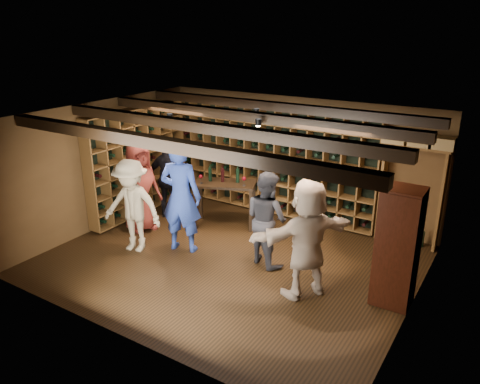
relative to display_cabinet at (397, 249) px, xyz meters
The scene contains 13 objects.
ground 2.85m from the display_cabinet, behind, with size 6.00×6.00×0.00m, color black.
room_shell 3.14m from the display_cabinet, behind, with size 6.00×6.00×6.00m.
wine_rack_back 3.89m from the display_cabinet, 146.67° to the left, with size 4.65×0.30×2.20m.
wine_rack_left 5.59m from the display_cabinet, behind, with size 0.30×2.65×2.20m.
crate_shelf 2.26m from the display_cabinet, 98.20° to the left, with size 1.20×0.32×2.07m.
display_cabinet is the anchor object (origin of this frame).
man_blue_shirt 3.69m from the display_cabinet, behind, with size 0.74×0.49×2.03m, color navy.
man_grey_suit 2.17m from the display_cabinet, behind, with size 0.79×0.62×1.63m, color black.
guest_red_floral 4.91m from the display_cabinet, behind, with size 0.85×0.55×1.74m, color maroon.
guest_woman_black 4.90m from the display_cabinet, behind, with size 0.99×0.41×1.70m, color black.
guest_khaki 4.47m from the display_cabinet, behind, with size 1.09×0.63×1.69m, color gray.
guest_beige 1.27m from the display_cabinet, 157.98° to the right, with size 1.70×0.54×1.83m, color gray.
tasting_table 3.77m from the display_cabinet, 164.43° to the left, with size 1.35×1.04×1.19m.
Camera 1 is at (3.99, -6.03, 3.89)m, focal length 35.00 mm.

